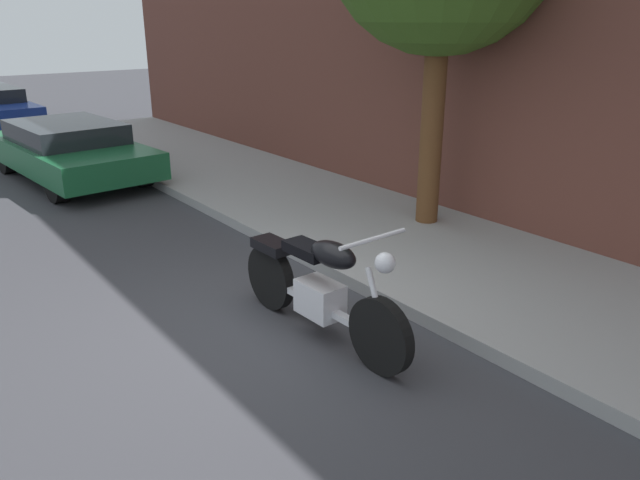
# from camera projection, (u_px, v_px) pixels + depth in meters

# --- Properties ---
(ground_plane) EXTENTS (60.00, 60.00, 0.00)m
(ground_plane) POSITION_uv_depth(u_px,v_px,m) (252.00, 327.00, 5.95)
(ground_plane) COLOR #38383D
(sidewalk) EXTENTS (24.33, 2.80, 0.14)m
(sidewalk) POSITION_uv_depth(u_px,v_px,m) (446.00, 258.00, 7.47)
(sidewalk) COLOR #979797
(sidewalk) RESTS_ON ground
(motorcycle) EXTENTS (2.25, 0.70, 1.17)m
(motorcycle) POSITION_uv_depth(u_px,v_px,m) (320.00, 288.00, 5.63)
(motorcycle) COLOR black
(motorcycle) RESTS_ON ground
(parked_car_green) EXTENTS (4.19, 2.08, 1.03)m
(parked_car_green) POSITION_uv_depth(u_px,v_px,m) (69.00, 149.00, 11.15)
(parked_car_green) COLOR black
(parked_car_green) RESTS_ON ground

